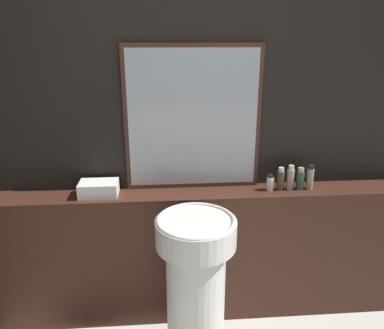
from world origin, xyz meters
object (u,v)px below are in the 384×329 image
object	(u,v)px
mirror	(193,119)
towel_stack	(99,189)
lotion_bottle	(290,178)
hand_soap_bottle	(310,178)
body_wash_bottle	(300,179)
shampoo_bottle	(270,183)
pedestal_sink	(196,283)
conditioner_bottle	(280,179)

from	to	relation	value
mirror	towel_stack	size ratio (longest dim) A/B	3.83
lotion_bottle	hand_soap_bottle	xyz separation A→B (m)	(0.13, 0.00, -0.00)
mirror	body_wash_bottle	world-z (taller)	mirror
shampoo_bottle	lotion_bottle	bearing A→B (deg)	0.00
lotion_bottle	hand_soap_bottle	bearing A→B (deg)	0.00
shampoo_bottle	lotion_bottle	xyz separation A→B (m)	(0.13, 0.00, 0.03)
shampoo_bottle	hand_soap_bottle	xyz separation A→B (m)	(0.25, 0.00, 0.03)
mirror	lotion_bottle	distance (m)	0.71
mirror	towel_stack	world-z (taller)	mirror
lotion_bottle	body_wash_bottle	bearing A→B (deg)	-0.00
shampoo_bottle	body_wash_bottle	xyz separation A→B (m)	(0.19, 0.00, 0.02)
pedestal_sink	mirror	bearing A→B (deg)	87.32
pedestal_sink	towel_stack	size ratio (longest dim) A/B	3.95
towel_stack	hand_soap_bottle	world-z (taller)	hand_soap_bottle
lotion_bottle	conditioner_bottle	bearing A→B (deg)	-180.00
pedestal_sink	body_wash_bottle	xyz separation A→B (m)	(0.69, 0.38, 0.45)
mirror	pedestal_sink	bearing A→B (deg)	-92.68
conditioner_bottle	body_wash_bottle	xyz separation A→B (m)	(0.13, 0.00, -0.00)
lotion_bottle	towel_stack	bearing A→B (deg)	-180.00
pedestal_sink	mirror	world-z (taller)	mirror
pedestal_sink	body_wash_bottle	bearing A→B (deg)	28.92
conditioner_bottle	lotion_bottle	world-z (taller)	lotion_bottle
conditioner_bottle	body_wash_bottle	bearing A→B (deg)	0.00
pedestal_sink	mirror	distance (m)	0.95
lotion_bottle	mirror	bearing A→B (deg)	171.07
conditioner_bottle	hand_soap_bottle	xyz separation A→B (m)	(0.19, 0.00, 0.01)
lotion_bottle	pedestal_sink	bearing A→B (deg)	-148.68
mirror	shampoo_bottle	size ratio (longest dim) A/B	8.64
towel_stack	mirror	bearing A→B (deg)	9.31
lotion_bottle	hand_soap_bottle	size ratio (longest dim) A/B	1.00
mirror	shampoo_bottle	xyz separation A→B (m)	(0.48, -0.09, -0.39)
lotion_bottle	body_wash_bottle	distance (m)	0.06
mirror	conditioner_bottle	world-z (taller)	mirror
shampoo_bottle	conditioner_bottle	distance (m)	0.07
pedestal_sink	conditioner_bottle	xyz separation A→B (m)	(0.56, 0.38, 0.45)
shampoo_bottle	body_wash_bottle	distance (m)	0.19
shampoo_bottle	body_wash_bottle	world-z (taller)	body_wash_bottle
shampoo_bottle	body_wash_bottle	bearing A→B (deg)	0.00
pedestal_sink	lotion_bottle	world-z (taller)	lotion_bottle
conditioner_bottle	hand_soap_bottle	bearing A→B (deg)	0.00
mirror	lotion_bottle	world-z (taller)	mirror
towel_stack	shampoo_bottle	bearing A→B (deg)	0.00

